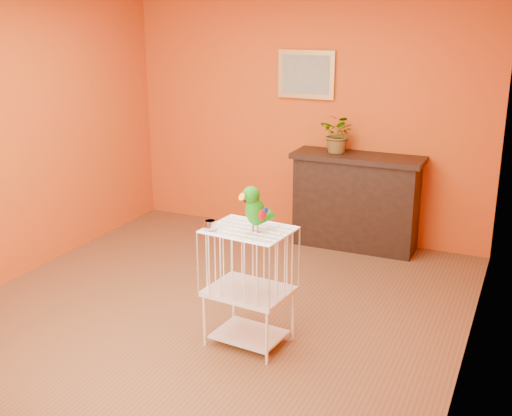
% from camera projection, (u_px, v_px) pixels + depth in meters
% --- Properties ---
extents(ground, '(4.50, 4.50, 0.00)m').
position_uv_depth(ground, '(210.00, 313.00, 5.29)').
color(ground, brown).
rests_on(ground, ground).
extents(room_shell, '(4.50, 4.50, 4.50)m').
position_uv_depth(room_shell, '(205.00, 123.00, 4.82)').
color(room_shell, '#CE4213').
rests_on(room_shell, ground).
extents(console_cabinet, '(1.33, 0.48, 0.99)m').
position_uv_depth(console_cabinet, '(356.00, 201.00, 6.65)').
color(console_cabinet, black).
rests_on(console_cabinet, ground).
extents(potted_plant, '(0.44, 0.47, 0.31)m').
position_uv_depth(potted_plant, '(340.00, 137.00, 6.58)').
color(potted_plant, '#26722D').
rests_on(potted_plant, console_cabinet).
extents(framed_picture, '(0.62, 0.04, 0.50)m').
position_uv_depth(framed_picture, '(306.00, 74.00, 6.71)').
color(framed_picture, gold).
rests_on(framed_picture, room_shell).
extents(birdcage, '(0.63, 0.51, 0.90)m').
position_uv_depth(birdcage, '(249.00, 285.00, 4.69)').
color(birdcage, white).
rests_on(birdcage, ground).
extents(feed_cup, '(0.09, 0.09, 0.06)m').
position_uv_depth(feed_cup, '(210.00, 225.00, 4.54)').
color(feed_cup, silver).
rests_on(feed_cup, birdcage).
extents(parrot, '(0.21, 0.29, 0.34)m').
position_uv_depth(parrot, '(255.00, 208.00, 4.46)').
color(parrot, '#59544C').
rests_on(parrot, birdcage).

